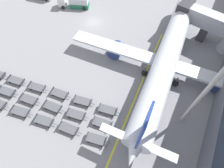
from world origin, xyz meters
TOP-DOWN VIEW (x-y plane):
  - ground_plane at (0.00, 0.00)m, footprint 500.00×500.00m
  - jet_bridge at (25.90, 6.34)m, footprint 14.79×6.14m
  - airplane at (19.80, -5.63)m, footprint 37.96×40.74m
  - fuel_tanker_primary at (-7.26, 3.29)m, footprint 8.05×5.19m
  - baggage_dolly_row_near_col_c at (1.94, -26.16)m, footprint 3.90×2.03m
  - baggage_dolly_row_near_col_d at (6.46, -25.55)m, footprint 3.90×1.99m
  - baggage_dolly_row_near_col_e at (10.76, -24.72)m, footprint 3.89×1.84m
  - baggage_dolly_row_near_col_f at (15.46, -24.06)m, footprint 3.90×2.05m
  - baggage_dolly_row_mid_a_col_b at (-3.04, -24.44)m, footprint 3.90×1.96m
  - baggage_dolly_row_mid_a_col_c at (1.58, -23.75)m, footprint 3.90×1.88m
  - baggage_dolly_row_mid_a_col_d at (6.10, -22.91)m, footprint 3.89×1.81m
  - baggage_dolly_row_mid_a_col_e at (10.43, -22.18)m, footprint 3.90×2.01m
  - baggage_dolly_row_mid_a_col_f at (14.97, -21.46)m, footprint 3.90×1.85m
  - baggage_dolly_row_mid_b_col_b at (-3.36, -21.88)m, footprint 3.90×1.90m
  - baggage_dolly_row_mid_b_col_c at (1.11, -21.17)m, footprint 3.90×1.96m
  - baggage_dolly_row_mid_b_col_d at (5.55, -20.29)m, footprint 3.89×1.83m
  - baggage_dolly_row_mid_b_col_e at (9.99, -19.59)m, footprint 3.90×2.02m
  - baggage_dolly_row_mid_b_col_f at (14.63, -18.96)m, footprint 3.90×1.98m
  - stand_guidance_stripe at (17.68, -14.13)m, footprint 3.20×36.12m

SIDE VIEW (x-z plane):
  - ground_plane at x=0.00m, z-range 0.00..0.00m
  - stand_guidance_stripe at x=17.68m, z-range 0.00..0.01m
  - baggage_dolly_row_near_col_c at x=1.94m, z-range 0.01..0.93m
  - baggage_dolly_row_near_col_d at x=6.46m, z-range 0.01..0.93m
  - baggage_dolly_row_near_col_e at x=10.76m, z-range 0.01..0.93m
  - baggage_dolly_row_near_col_f at x=15.46m, z-range 0.01..0.93m
  - baggage_dolly_row_mid_a_col_b at x=-3.04m, z-range 0.01..0.93m
  - baggage_dolly_row_mid_a_col_c at x=1.58m, z-range 0.01..0.93m
  - baggage_dolly_row_mid_a_col_d at x=6.10m, z-range 0.01..0.93m
  - baggage_dolly_row_mid_a_col_e at x=10.43m, z-range 0.01..0.93m
  - baggage_dolly_row_mid_a_col_f at x=14.97m, z-range 0.01..0.93m
  - baggage_dolly_row_mid_b_col_b at x=-3.36m, z-range 0.01..0.93m
  - baggage_dolly_row_mid_b_col_c at x=1.11m, z-range 0.01..0.93m
  - baggage_dolly_row_mid_b_col_d at x=5.55m, z-range 0.01..0.93m
  - baggage_dolly_row_mid_b_col_e at x=9.99m, z-range 0.01..0.93m
  - baggage_dolly_row_mid_b_col_f at x=14.63m, z-range 0.01..0.93m
  - fuel_tanker_primary at x=-7.26m, z-range -0.25..2.80m
  - airplane at x=19.80m, z-range -3.02..9.53m
  - jet_bridge at x=25.90m, z-range 0.62..7.18m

